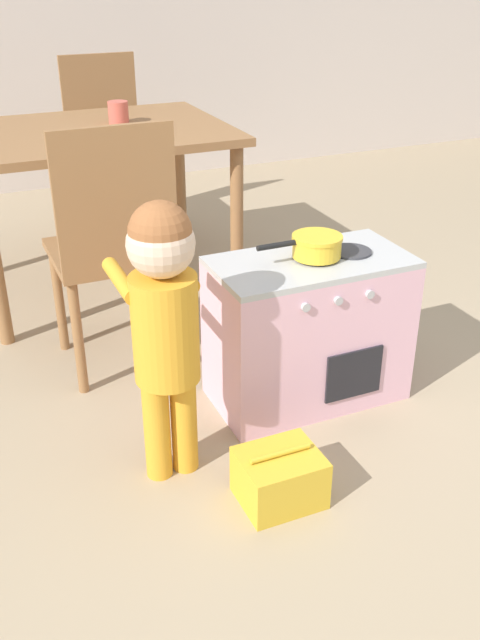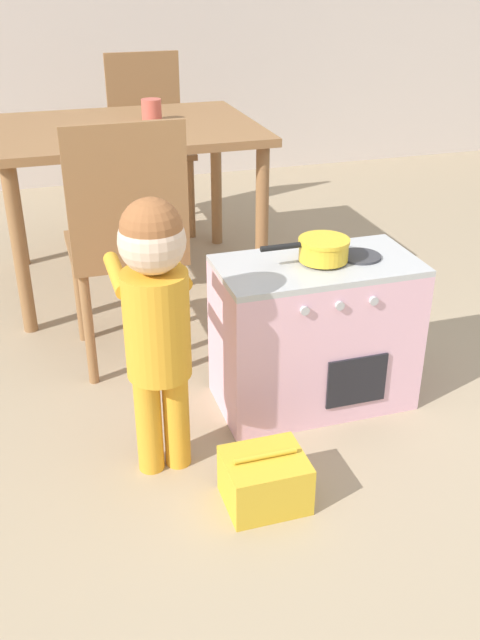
# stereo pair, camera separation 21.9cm
# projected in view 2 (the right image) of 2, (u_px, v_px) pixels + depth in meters

# --- Properties ---
(ground_plane) EXTENTS (16.00, 16.00, 0.00)m
(ground_plane) POSITION_uv_depth(u_px,v_px,m) (419.00, 559.00, 1.84)
(ground_plane) COLOR tan
(play_kitchen) EXTENTS (0.65, 0.35, 0.52)m
(play_kitchen) POSITION_uv_depth(u_px,v_px,m) (315.00, 334.00, 2.39)
(play_kitchen) COLOR #EAB2C6
(play_kitchen) RESTS_ON ground_plane
(toy_pot) EXTENTS (0.29, 0.16, 0.07)m
(toy_pot) POSITION_uv_depth(u_px,v_px,m) (323.00, 248.00, 2.25)
(toy_pot) COLOR yellow
(toy_pot) RESTS_ON play_kitchen
(child_figure) EXTENTS (0.21, 0.34, 0.85)m
(child_figure) POSITION_uv_depth(u_px,v_px,m) (155.00, 304.00, 1.94)
(child_figure) COLOR gold
(child_figure) RESTS_ON ground_plane
(toy_basket) EXTENTS (0.23, 0.19, 0.17)m
(toy_basket) POSITION_uv_depth(u_px,v_px,m) (265.00, 480.00, 2.00)
(toy_basket) COLOR gold
(toy_basket) RESTS_ON ground_plane
(dining_table) EXTENTS (1.13, 0.86, 0.73)m
(dining_table) POSITION_uv_depth(u_px,v_px,m) (127.00, 147.00, 3.11)
(dining_table) COLOR olive
(dining_table) RESTS_ON ground_plane
(dining_chair_near) EXTENTS (0.40, 0.40, 0.93)m
(dining_chair_near) POSITION_uv_depth(u_px,v_px,m) (127.00, 240.00, 2.50)
(dining_chair_near) COLOR olive
(dining_chair_near) RESTS_ON ground_plane
(dining_chair_far) EXTENTS (0.40, 0.40, 0.93)m
(dining_chair_far) POSITION_uv_depth(u_px,v_px,m) (150.00, 138.00, 3.86)
(dining_chair_far) COLOR olive
(dining_chair_far) RESTS_ON ground_plane
(cup_on_table) EXTENTS (0.09, 0.09, 0.09)m
(cup_on_table) POSITION_uv_depth(u_px,v_px,m) (152.00, 110.00, 3.13)
(cup_on_table) COLOR #D15B4C
(cup_on_table) RESTS_ON dining_table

